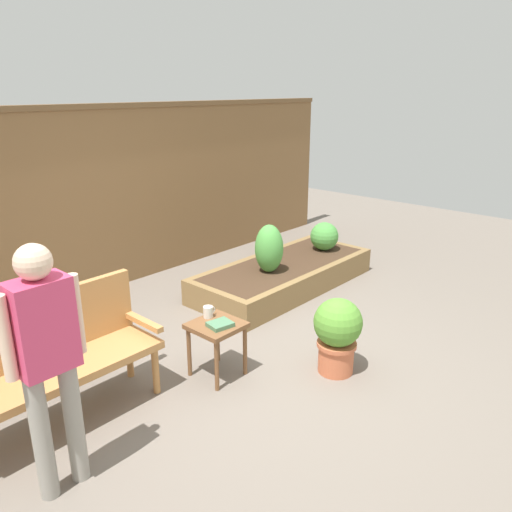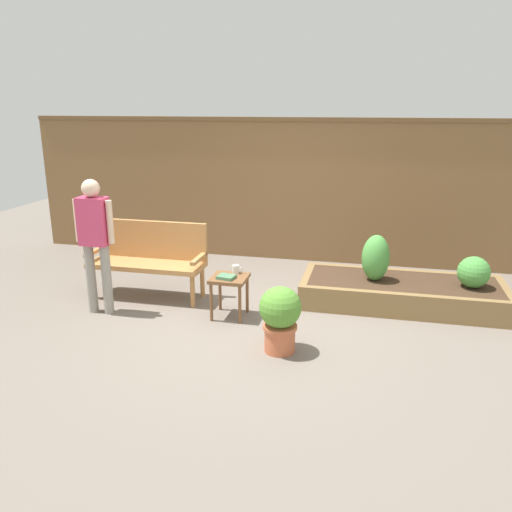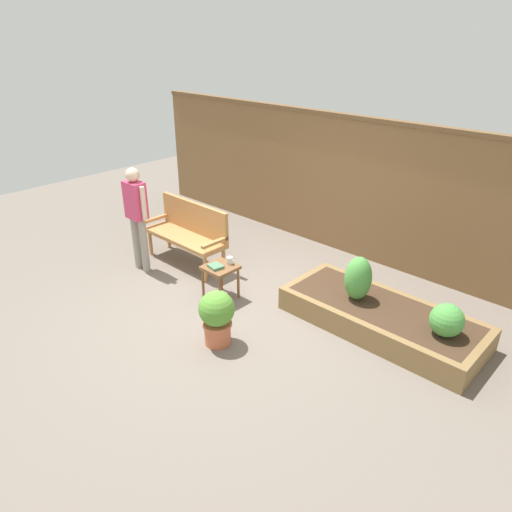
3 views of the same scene
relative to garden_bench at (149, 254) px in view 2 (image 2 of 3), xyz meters
The scene contains 11 objects.
ground_plane 1.69m from the garden_bench, 22.59° to the right, with size 14.00×14.00×0.00m, color #70665B.
fence_back 2.53m from the garden_bench, 53.31° to the left, with size 8.40×0.14×2.16m.
garden_bench is the anchor object (origin of this frame).
side_table 1.26m from the garden_bench, 20.92° to the right, with size 0.40×0.40×0.48m.
cup_on_table 1.25m from the garden_bench, 14.37° to the right, with size 0.12×0.08×0.10m.
book_on_table 1.26m from the garden_bench, 23.88° to the right, with size 0.19×0.16×0.04m, color #4C7A56.
potted_boxwood 2.22m from the garden_bench, 31.72° to the right, with size 0.41×0.41×0.67m.
raised_planter_bed 3.15m from the garden_bench, ahead, with size 2.40×1.00×0.30m.
shrub_near_bench 2.78m from the garden_bench, ahead, with size 0.33×0.33×0.56m.
shrub_far_corner 3.89m from the garden_bench, ahead, with size 0.37×0.37×0.37m.
person_by_bench 0.84m from the garden_bench, 116.40° to the right, with size 0.47×0.20×1.56m.
Camera 2 is at (1.23, -5.09, 2.35)m, focal length 36.10 mm.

